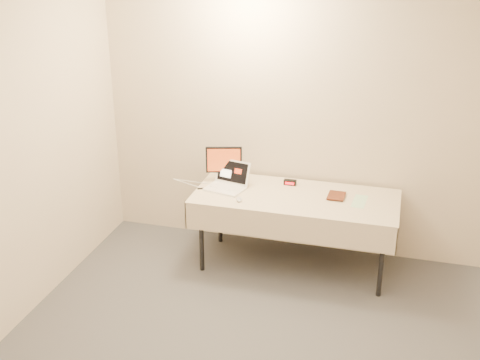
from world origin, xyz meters
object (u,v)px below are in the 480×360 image
(laptop, at_px, (228,182))
(book, at_px, (328,186))
(table, at_px, (295,202))
(monitor, at_px, (224,161))

(laptop, relative_size, book, 1.96)
(table, bearing_deg, laptop, 177.75)
(table, xyz_separation_m, laptop, (-0.65, 0.03, 0.12))
(book, bearing_deg, table, -163.27)
(table, xyz_separation_m, monitor, (-0.73, 0.15, 0.27))
(table, relative_size, laptop, 4.57)
(table, height_order, book, book)
(monitor, height_order, book, monitor)
(table, relative_size, monitor, 5.25)
(laptop, bearing_deg, book, 15.55)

